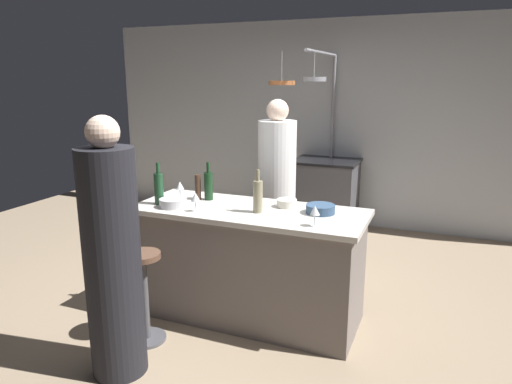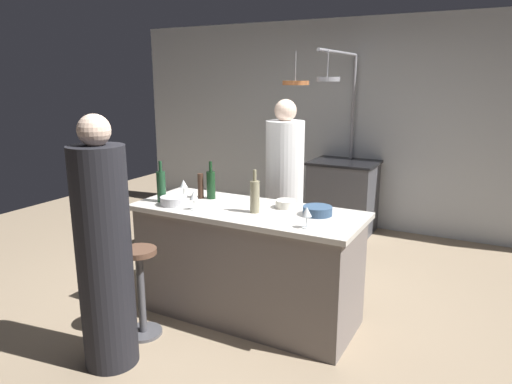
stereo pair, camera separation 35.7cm
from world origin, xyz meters
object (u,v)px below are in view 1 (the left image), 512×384
Objects in this scene: guest_left at (112,260)px; wine_glass_by_chef at (196,198)px; potted_plant at (148,224)px; stove_range at (325,195)px; pepper_mill at (198,187)px; mixing_bowl_ceramic at (287,203)px; wine_glass_near_left_guest at (315,211)px; wine_bottle_red at (209,185)px; wine_bottle_green at (159,188)px; mixing_bowl_blue at (320,209)px; wine_glass_near_right_guest at (180,186)px; mixing_bowl_steel at (173,203)px; chef at (277,196)px; bar_stool_left at (144,293)px; wine_bottle_white at (258,196)px.

guest_left reaches higher than wine_glass_by_chef.
guest_left is 3.21× the size of potted_plant.
wine_glass_by_chef reaches higher than stove_range.
mixing_bowl_ceramic is (0.75, 0.07, -0.07)m from pepper_mill.
wine_glass_near_left_guest reaches higher than mixing_bowl_ceramic.
wine_bottle_red is 0.94× the size of wine_bottle_green.
wine_glass_by_chef and wine_glass_near_left_guest have the same top height.
guest_left reaches higher than wine_glass_near_left_guest.
mixing_bowl_ceramic is (0.67, 0.03, -0.09)m from wine_bottle_red.
mixing_bowl_blue is (0.88, 0.31, -0.07)m from wine_glass_by_chef.
mixing_bowl_blue is at bearing 10.61° from wine_bottle_green.
guest_left is 1.15m from wine_bottle_red.
wine_glass_by_chef is 0.93× the size of mixing_bowl_ceramic.
wine_glass_near_left_guest is (1.08, 0.76, 0.23)m from guest_left.
wine_bottle_red is 0.96m from mixing_bowl_blue.
potted_plant is at bearing 137.77° from wine_glass_by_chef.
stove_range is at bearing 74.59° from wine_glass_near_right_guest.
wine_glass_by_chef reaches higher than mixing_bowl_steel.
chef is 1.01× the size of guest_left.
wine_bottle_red is at bearing 24.04° from pepper_mill.
pepper_mill is 0.97× the size of mixing_bowl_blue.
stove_range is 2.73m from mixing_bowl_steel.
wine_glass_near_right_guest is at bearing -105.41° from stove_range.
wine_bottle_white is at bearing 40.67° from bar_stool_left.
guest_left is 10.60× the size of mixing_bowl_ceramic.
mixing_bowl_ceramic is (0.34, -0.72, 0.14)m from chef.
stove_range is 2.42m from wine_bottle_red.
chef is 1.15m from wine_glass_by_chef.
pepper_mill is 0.67× the size of wine_bottle_red.
stove_range is 6.10× the size of wine_glass_by_chef.
pepper_mill is (0.00, 1.09, 0.23)m from guest_left.
mixing_bowl_blue is at bearing 0.93° from wine_glass_near_right_guest.
wine_bottle_red is 1.47× the size of mixing_bowl_steel.
potted_plant is at bearing 177.61° from chef.
wine_bottle_red is 0.35m from mixing_bowl_steel.
mixing_bowl_steel reaches higher than stove_range.
mixing_bowl_ceramic is at bearing 56.92° from guest_left.
wine_glass_by_chef is at bearing -160.82° from wine_bottle_white.
potted_plant is at bearing 133.27° from mixing_bowl_steel.
mixing_bowl_ceramic is (0.25, -2.28, 0.48)m from stove_range.
wine_glass_near_right_guest is at bearing 137.11° from wine_glass_by_chef.
wine_bottle_white is at bearing -30.39° from potted_plant.
chef is at bearing 73.01° from bar_stool_left.
potted_plant is at bearing 151.92° from wine_glass_near_left_guest.
wine_bottle_red reaches higher than wine_glass_near_right_guest.
wine_bottle_green is (-0.21, 0.85, 0.26)m from guest_left.
wine_bottle_white is 0.47m from wine_glass_by_chef.
bar_stool_left is 1.31× the size of potted_plant.
chef reaches higher than guest_left.
wine_bottle_red is (1.21, -0.82, 0.72)m from potted_plant.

